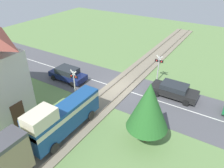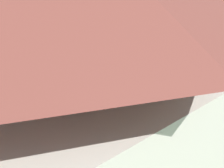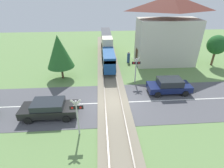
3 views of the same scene
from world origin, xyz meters
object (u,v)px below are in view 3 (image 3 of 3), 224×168
(car_near_crossing, at_px, (49,108))
(train, at_px, (107,47))
(crossing_signal_east_approach, at_px, (136,67))
(station_building, at_px, (167,33))
(pedestrian_by_station, at_px, (128,58))
(crossing_signal_west_approach, at_px, (77,113))
(car_far_side, at_px, (169,85))

(car_near_crossing, bearing_deg, train, 67.52)
(crossing_signal_east_approach, distance_m, station_building, 7.65)
(station_building, bearing_deg, pedestrian_by_station, 173.33)
(car_near_crossing, xyz_separation_m, crossing_signal_west_approach, (2.54, -2.21, 1.16))
(pedestrian_by_station, bearing_deg, car_near_crossing, -126.23)
(train, distance_m, car_near_crossing, 13.70)
(crossing_signal_west_approach, bearing_deg, train, 79.77)
(crossing_signal_east_approach, bearing_deg, car_far_side, -37.08)
(car_near_crossing, relative_size, station_building, 0.52)
(train, height_order, car_far_side, train)
(crossing_signal_west_approach, relative_size, crossing_signal_east_approach, 1.00)
(train, height_order, station_building, station_building)
(train, xyz_separation_m, car_near_crossing, (-5.22, -12.62, -1.11))
(train, distance_m, pedestrian_by_station, 3.47)
(crossing_signal_west_approach, distance_m, crossing_signal_east_approach, 9.06)
(crossing_signal_west_approach, bearing_deg, crossing_signal_east_approach, 53.78)
(station_building, bearing_deg, car_near_crossing, -140.77)
(crossing_signal_east_approach, bearing_deg, pedestrian_by_station, 88.12)
(car_far_side, bearing_deg, car_near_crossing, -165.10)
(crossing_signal_west_approach, relative_size, station_building, 0.35)
(train, bearing_deg, pedestrian_by_station, -28.72)
(car_near_crossing, bearing_deg, car_far_side, 14.90)
(station_building, distance_m, pedestrian_by_station, 5.89)
(station_building, bearing_deg, crossing_signal_east_approach, -132.53)
(crossing_signal_east_approach, height_order, station_building, station_building)
(car_far_side, height_order, pedestrian_by_station, pedestrian_by_station)
(crossing_signal_west_approach, xyz_separation_m, pedestrian_by_station, (5.55, 13.26, -1.19))
(car_far_side, bearing_deg, crossing_signal_west_approach, -148.40)
(train, distance_m, crossing_signal_west_approach, 15.07)
(train, bearing_deg, car_near_crossing, -112.48)
(crossing_signal_east_approach, relative_size, station_building, 0.35)
(car_near_crossing, height_order, crossing_signal_east_approach, crossing_signal_east_approach)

